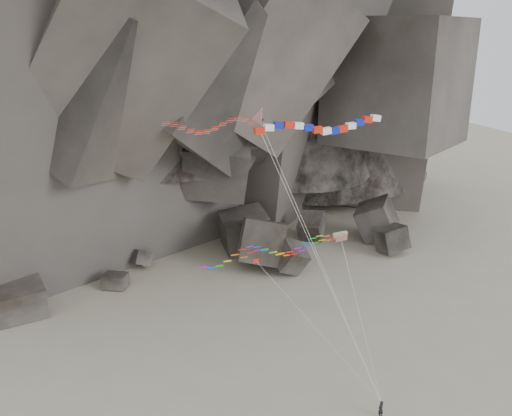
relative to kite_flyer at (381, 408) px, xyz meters
name	(u,v)px	position (x,y,z in m)	size (l,w,h in m)	color
ground	(290,408)	(-7.84, 4.91, -1.11)	(260.00, 260.00, 0.00)	gray
boulder_field	(237,250)	(-0.06, 39.84, 1.48)	(75.47, 18.21, 9.22)	#47423F
kite_flyer	(381,408)	(0.00, 0.00, 0.00)	(0.77, 0.52, 2.22)	black
delta_kite	(208,125)	(-15.58, 6.12, 29.16)	(19.74, 6.81, 29.81)	red
banner_kite	(320,127)	(-6.00, 3.96, 28.56)	(12.03, 4.86, 28.65)	red
parafoil_kite	(268,250)	(-10.01, 5.96, 16.78)	(17.31, 6.44, 16.93)	#F3FE0E
pennant_kite	(282,291)	(-9.33, 4.27, 13.21)	(11.85, 5.35, 15.74)	red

